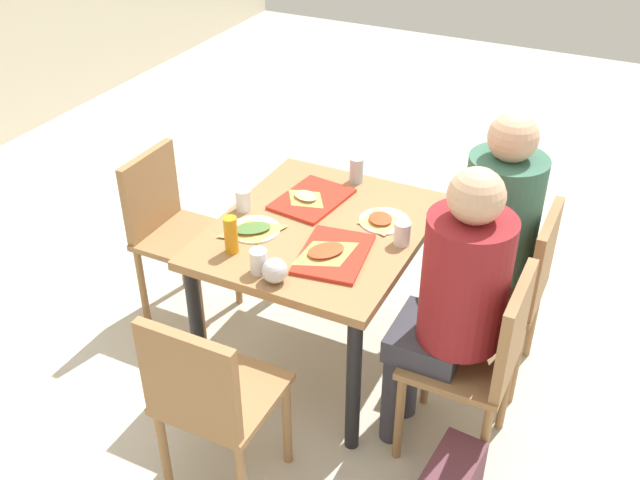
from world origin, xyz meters
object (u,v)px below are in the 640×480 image
(pizza_slice_b, at_px, (306,197))
(chair_near_right, at_px, (515,283))
(main_table, at_px, (320,245))
(paper_plate_center, at_px, (255,229))
(pizza_slice_a, at_px, (326,252))
(chair_left_end, at_px, (209,397))
(foil_bundle, at_px, (275,271))
(chair_near_left, at_px, (482,355))
(condiment_bottle, at_px, (231,235))
(person_in_brown_jacket, at_px, (490,227))
(pizza_slice_d, at_px, (380,220))
(plastic_cup_b, at_px, (402,233))
(person_in_red, at_px, (453,293))
(pizza_slice_c, at_px, (253,229))
(tray_red_far, at_px, (312,199))
(tray_red_near, at_px, (334,254))
(plastic_cup_c, at_px, (259,261))
(paper_plate_near_edge, at_px, (384,221))
(plastic_cup_a, at_px, (244,200))
(soda_can, at_px, (356,170))

(pizza_slice_b, bearing_deg, chair_near_right, -84.18)
(main_table, xyz_separation_m, paper_plate_center, (-0.15, 0.24, 0.10))
(main_table, height_order, pizza_slice_a, pizza_slice_a)
(chair_left_end, xyz_separation_m, foil_bundle, (0.46, -0.02, 0.26))
(chair_near_left, bearing_deg, condiment_bottle, 94.20)
(chair_near_right, xyz_separation_m, person_in_brown_jacket, (0.00, 0.14, 0.25))
(pizza_slice_d, height_order, condiment_bottle, condiment_bottle)
(pizza_slice_d, xyz_separation_m, foil_bundle, (-0.57, 0.20, 0.03))
(plastic_cup_b, bearing_deg, pizza_slice_b, 75.50)
(person_in_brown_jacket, relative_size, foil_bundle, 12.79)
(pizza_slice_a, xyz_separation_m, condiment_bottle, (-0.13, 0.36, 0.06))
(person_in_red, xyz_separation_m, pizza_slice_c, (0.08, 0.90, -0.02))
(pizza_slice_d, bearing_deg, main_table, 121.19)
(tray_red_far, height_order, pizza_slice_b, pizza_slice_b)
(pizza_slice_c, distance_m, pizza_slice_d, 0.55)
(chair_near_left, height_order, paper_plate_center, chair_near_left)
(chair_near_right, relative_size, chair_left_end, 1.00)
(paper_plate_center, relative_size, pizza_slice_c, 0.86)
(plastic_cup_b, bearing_deg, tray_red_near, 133.77)
(chair_near_left, bearing_deg, chair_left_end, 128.24)
(pizza_slice_d, distance_m, condiment_bottle, 0.66)
(pizza_slice_a, bearing_deg, pizza_slice_c, 85.67)
(person_in_red, distance_m, plastic_cup_c, 0.75)
(main_table, relative_size, plastic_cup_b, 10.26)
(main_table, distance_m, pizza_slice_a, 0.27)
(main_table, bearing_deg, foil_bundle, -177.19)
(person_in_brown_jacket, xyz_separation_m, pizza_slice_b, (-0.10, 0.82, -0.01))
(paper_plate_center, xyz_separation_m, paper_plate_near_edge, (0.31, -0.47, 0.00))
(chair_left_end, distance_m, pizza_slice_b, 1.09)
(person_in_brown_jacket, relative_size, plastic_cup_a, 12.79)
(tray_red_far, xyz_separation_m, plastic_cup_c, (-0.59, -0.06, 0.04))
(chair_near_left, height_order, chair_left_end, same)
(soda_can, height_order, foil_bundle, soda_can)
(pizza_slice_a, distance_m, pizza_slice_c, 0.36)
(plastic_cup_c, bearing_deg, chair_near_left, -80.03)
(person_in_brown_jacket, height_order, pizza_slice_c, person_in_brown_jacket)
(person_in_brown_jacket, height_order, tray_red_far, person_in_brown_jacket)
(person_in_red, relative_size, pizza_slice_c, 4.97)
(chair_near_right, height_order, plastic_cup_c, chair_near_right)
(tray_red_far, xyz_separation_m, paper_plate_near_edge, (-0.03, -0.36, -0.00))
(person_in_brown_jacket, relative_size, paper_plate_near_edge, 5.81)
(paper_plate_center, distance_m, plastic_cup_c, 0.31)
(chair_near_left, xyz_separation_m, plastic_cup_c, (-0.15, 0.88, 0.26))
(person_in_red, bearing_deg, chair_left_end, 133.62)
(foil_bundle, bearing_deg, plastic_cup_c, 73.33)
(person_in_brown_jacket, bearing_deg, tray_red_far, 95.50)
(pizza_slice_d, xyz_separation_m, soda_can, (0.30, 0.25, 0.04))
(pizza_slice_d, xyz_separation_m, condiment_bottle, (-0.47, 0.46, 0.06))
(paper_plate_near_edge, relative_size, pizza_slice_a, 0.81)
(paper_plate_near_edge, bearing_deg, main_table, 123.15)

